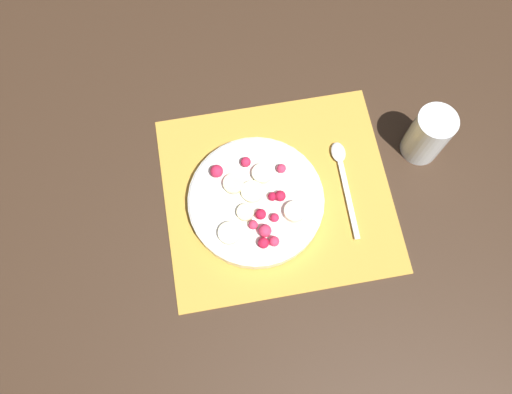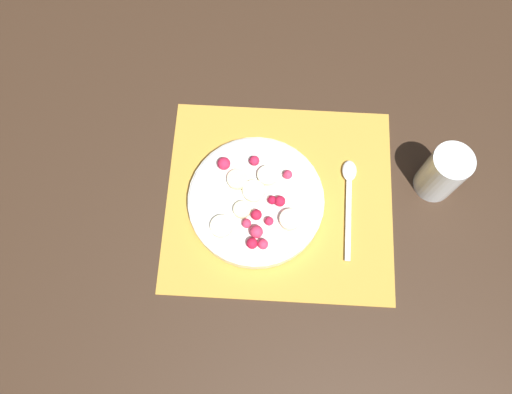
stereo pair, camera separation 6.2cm
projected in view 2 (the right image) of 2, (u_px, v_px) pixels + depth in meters
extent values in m
plane|color=#382619|center=(279.00, 199.00, 0.86)|extent=(3.00, 3.00, 0.00)
cube|color=gold|center=(279.00, 199.00, 0.86)|extent=(0.39, 0.35, 0.01)
cylinder|color=silver|center=(256.00, 201.00, 0.84)|extent=(0.23, 0.23, 0.02)
torus|color=silver|center=(256.00, 200.00, 0.83)|extent=(0.23, 0.23, 0.01)
cylinder|color=white|center=(256.00, 199.00, 0.83)|extent=(0.21, 0.21, 0.00)
cylinder|color=beige|center=(242.00, 210.00, 0.82)|extent=(0.04, 0.04, 0.01)
cylinder|color=beige|center=(237.00, 180.00, 0.83)|extent=(0.05, 0.05, 0.01)
cylinder|color=#F4EAB7|center=(222.00, 226.00, 0.81)|extent=(0.05, 0.05, 0.01)
cylinder|color=#F4EAB7|center=(290.00, 220.00, 0.81)|extent=(0.04, 0.04, 0.01)
cylinder|color=#F4EAB7|center=(254.00, 193.00, 0.83)|extent=(0.05, 0.05, 0.01)
cylinder|color=#F4EAB7|center=(268.00, 176.00, 0.83)|extent=(0.05, 0.05, 0.01)
sphere|color=#B21433|center=(272.00, 200.00, 0.82)|extent=(0.01, 0.01, 0.01)
sphere|color=red|center=(256.00, 215.00, 0.81)|extent=(0.02, 0.02, 0.02)
sphere|color=red|center=(281.00, 201.00, 0.82)|extent=(0.02, 0.02, 0.02)
sphere|color=#DB3356|center=(288.00, 175.00, 0.83)|extent=(0.02, 0.02, 0.02)
sphere|color=#DB3356|center=(247.00, 223.00, 0.81)|extent=(0.02, 0.02, 0.02)
sphere|color=#D12347|center=(269.00, 221.00, 0.81)|extent=(0.01, 0.01, 0.01)
sphere|color=#DB3356|center=(263.00, 244.00, 0.79)|extent=(0.02, 0.02, 0.02)
sphere|color=red|center=(252.00, 243.00, 0.79)|extent=(0.02, 0.02, 0.02)
sphere|color=#D12347|center=(254.00, 161.00, 0.84)|extent=(0.02, 0.02, 0.02)
sphere|color=#D12347|center=(224.00, 163.00, 0.84)|extent=(0.02, 0.02, 0.02)
sphere|color=#DB3356|center=(256.00, 232.00, 0.80)|extent=(0.02, 0.02, 0.02)
cube|color=silver|center=(348.00, 219.00, 0.84)|extent=(0.01, 0.14, 0.00)
ellipsoid|color=silver|center=(349.00, 171.00, 0.86)|extent=(0.03, 0.04, 0.01)
cylinder|color=white|center=(443.00, 173.00, 0.82)|extent=(0.07, 0.07, 0.11)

